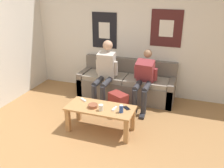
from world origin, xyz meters
TOP-DOWN VIEW (x-y plane):
  - ground_plane at (0.00, 0.00)m, footprint 18.00×18.00m
  - wall_back at (0.00, 2.41)m, footprint 10.00×0.07m
  - couch at (0.28, 2.07)m, footprint 2.05×0.67m
  - coffee_table at (0.26, 0.63)m, footprint 1.12×0.51m
  - person_seated_adult at (-0.07, 1.71)m, footprint 0.47×0.83m
  - person_seated_teen at (0.73, 1.74)m, footprint 0.47×0.87m
  - backpack at (0.35, 1.29)m, footprint 0.41×0.37m
  - ceramic_bowl at (0.15, 0.58)m, footprint 0.16×0.16m
  - pillar_candle at (0.31, 0.53)m, footprint 0.08×0.08m
  - drink_can_blue at (0.64, 0.57)m, footprint 0.07×0.07m
  - game_controller_near_left at (0.50, 0.64)m, footprint 0.05×0.15m
  - game_controller_near_right at (-0.11, 0.76)m, footprint 0.14×0.11m
  - cell_phone at (0.68, 0.73)m, footprint 0.14×0.14m

SIDE VIEW (x-z plane):
  - ground_plane at x=0.00m, z-range 0.00..0.00m
  - backpack at x=0.35m, z-range -0.01..0.40m
  - couch at x=0.28m, z-range -0.12..0.68m
  - coffee_table at x=0.26m, z-range 0.13..0.57m
  - cell_phone at x=0.68m, z-range 0.44..0.45m
  - game_controller_near_left at x=0.50m, z-range 0.44..0.47m
  - game_controller_near_right at x=-0.11m, z-range 0.44..0.47m
  - ceramic_bowl at x=0.15m, z-range 0.44..0.50m
  - pillar_candle at x=0.31m, z-range 0.43..0.54m
  - drink_can_blue at x=0.64m, z-range 0.44..0.56m
  - person_seated_teen at x=0.73m, z-range 0.05..1.17m
  - person_seated_adult at x=-0.07m, z-range 0.05..1.31m
  - wall_back at x=0.00m, z-range 0.00..2.55m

